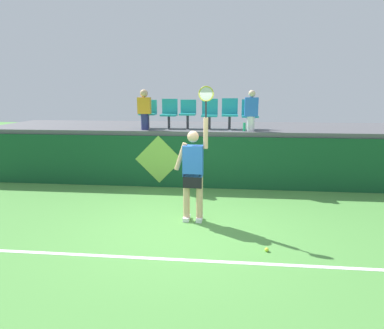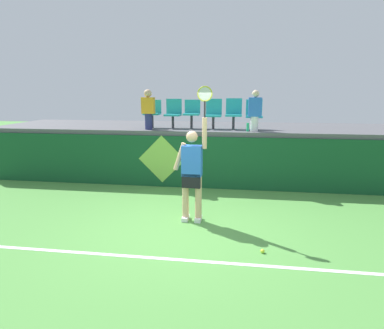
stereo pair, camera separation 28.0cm
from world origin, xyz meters
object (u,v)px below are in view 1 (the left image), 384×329
(stadium_chair_4, at_px, (230,112))
(stadium_chair_2, at_px, (188,112))
(tennis_player, at_px, (193,171))
(spectator_0, at_px, (144,109))
(stadium_chair_0, at_px, (148,112))
(stadium_chair_1, at_px, (169,112))
(stadium_chair_5, at_px, (250,113))
(spectator_1, at_px, (251,110))
(tennis_ball, at_px, (267,250))
(stadium_chair_3, at_px, (210,113))
(water_bottle, at_px, (244,127))

(stadium_chair_4, bearing_deg, stadium_chair_2, -179.66)
(tennis_player, height_order, spectator_0, tennis_player)
(stadium_chair_0, relative_size, stadium_chair_1, 0.96)
(stadium_chair_5, height_order, spectator_1, spectator_1)
(stadium_chair_2, distance_m, spectator_1, 1.77)
(stadium_chair_4, relative_size, spectator_1, 0.79)
(tennis_ball, bearing_deg, spectator_1, 90.52)
(tennis_player, bearing_deg, stadium_chair_5, 67.55)
(stadium_chair_0, height_order, stadium_chair_4, stadium_chair_4)
(tennis_ball, height_order, stadium_chair_0, stadium_chair_0)
(stadium_chair_2, xyz_separation_m, stadium_chair_3, (0.61, 0.01, -0.01))
(stadium_chair_3, bearing_deg, stadium_chair_4, -0.08)
(tennis_ball, xyz_separation_m, stadium_chair_0, (-2.87, 4.23, 1.92))
(stadium_chair_2, height_order, stadium_chair_5, stadium_chair_5)
(stadium_chair_1, relative_size, stadium_chair_4, 0.98)
(tennis_player, distance_m, spectator_0, 3.21)
(spectator_1, bearing_deg, water_bottle, -150.74)
(stadium_chair_2, relative_size, stadium_chair_3, 0.97)
(stadium_chair_3, distance_m, stadium_chair_5, 1.10)
(stadium_chair_1, bearing_deg, stadium_chair_4, 0.04)
(tennis_ball, xyz_separation_m, spectator_1, (-0.03, 3.78, 2.01))
(stadium_chair_2, bearing_deg, stadium_chair_5, 0.25)
(tennis_player, height_order, stadium_chair_0, tennis_player)
(water_bottle, bearing_deg, tennis_player, -113.53)
(stadium_chair_2, bearing_deg, tennis_player, -81.75)
(stadium_chair_2, relative_size, spectator_0, 0.74)
(tennis_player, xyz_separation_m, stadium_chair_2, (-0.44, 3.06, 0.94))
(stadium_chair_0, bearing_deg, spectator_1, -8.86)
(water_bottle, bearing_deg, stadium_chair_2, 160.76)
(tennis_player, bearing_deg, water_bottle, 66.47)
(stadium_chair_4, height_order, spectator_0, spectator_0)
(stadium_chair_1, distance_m, stadium_chair_4, 1.69)
(stadium_chair_4, bearing_deg, stadium_chair_5, 0.05)
(spectator_0, bearing_deg, water_bottle, -1.77)
(tennis_player, xyz_separation_m, stadium_chair_3, (0.16, 3.06, 0.93))
(tennis_player, distance_m, stadium_chair_3, 3.21)
(stadium_chair_0, distance_m, stadium_chair_2, 1.13)
(stadium_chair_4, xyz_separation_m, spectator_0, (-2.29, -0.46, 0.11))
(stadium_chair_0, height_order, spectator_0, spectator_0)
(stadium_chair_1, relative_size, stadium_chair_3, 0.99)
(tennis_ball, bearing_deg, spectator_0, 127.27)
(stadium_chair_3, xyz_separation_m, spectator_0, (-1.73, -0.46, 0.12))
(stadium_chair_0, bearing_deg, tennis_player, -62.82)
(tennis_ball, xyz_separation_m, spectator_0, (-2.87, 3.77, 2.03))
(stadium_chair_3, distance_m, spectator_0, 1.80)
(tennis_player, relative_size, stadium_chair_5, 3.26)
(stadium_chair_3, height_order, spectator_0, spectator_0)
(tennis_ball, bearing_deg, stadium_chair_0, 124.18)
(stadium_chair_0, bearing_deg, water_bottle, -11.38)
(water_bottle, relative_size, stadium_chair_5, 0.27)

